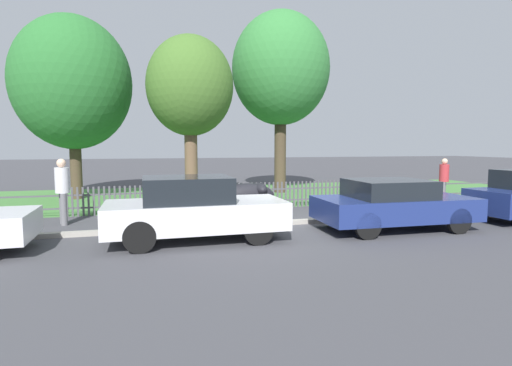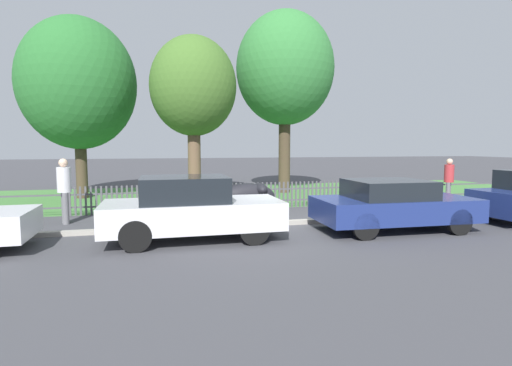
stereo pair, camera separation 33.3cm
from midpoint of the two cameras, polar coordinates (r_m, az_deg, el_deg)
name	(u,v)px [view 1 (the left image)]	position (r m, az deg, el deg)	size (l,w,h in m)	color
ground_plane	(289,225)	(11.20, 3.88, -6.03)	(120.00, 120.00, 0.00)	#424247
kerb_stone	(288,222)	(11.28, 3.71, -5.64)	(29.85, 0.20, 0.12)	#9E998E
grass_strip	(234,194)	(18.08, -3.75, -1.64)	(29.85, 8.25, 0.01)	#477F3D
park_fence	(258,195)	(14.05, -0.32, -1.78)	(29.85, 0.05, 0.92)	#4C4C51
parked_car_black_saloon	(194,208)	(9.41, -9.87, -3.59)	(4.10, 1.78, 1.50)	silver
parked_car_navy_estate	(393,204)	(11.05, 18.19, -2.83)	(4.14, 2.00, 1.32)	navy
covered_motorcycle	(248,197)	(12.11, -1.97, -2.04)	(1.93, 0.80, 1.08)	black
tree_nearest_kerb	(72,83)	(18.32, -25.23, 12.74)	(4.66, 4.66, 7.42)	#473828
tree_behind_motorcycle	(190,87)	(16.38, -10.00, 13.31)	(3.41, 3.41, 6.51)	brown
tree_mid_park	(281,70)	(19.10, 3.02, 15.87)	(4.49, 4.49, 8.31)	#473828
pedestrian_near_fence	(62,188)	(12.42, -26.63, -0.59)	(0.47, 0.47, 1.85)	slate
pedestrian_by_lamp	(444,178)	(16.77, 24.75, 0.65)	(0.49, 0.49, 1.72)	slate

